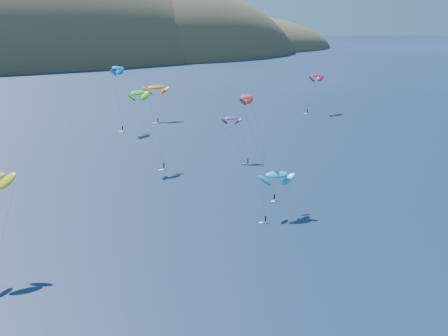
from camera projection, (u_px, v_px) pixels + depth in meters
island at (0, 70)px, 580.18m from camera, size 730.00×300.00×210.00m
kitesurfer_3 at (138, 93)px, 188.20m from camera, size 9.26×12.92×24.62m
kitesurfer_4 at (117, 68)px, 244.04m from camera, size 9.76×10.91×26.78m
kitesurfer_5 at (277, 174)px, 145.79m from camera, size 10.92×7.51×11.94m
kitesurfer_6 at (231, 118)px, 197.87m from camera, size 6.92×12.36×14.96m
kitesurfer_8 at (316, 75)px, 285.96m from camera, size 12.03×6.94×19.43m
kitesurfer_9 at (246, 97)px, 154.37m from camera, size 9.17×9.91×27.84m
kitesurfer_11 at (156, 87)px, 267.73m from camera, size 11.33×13.47×16.74m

